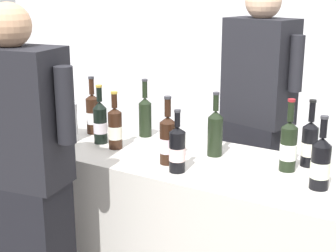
{
  "coord_description": "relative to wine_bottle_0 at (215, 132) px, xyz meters",
  "views": [
    {
      "loc": [
        1.13,
        -2.12,
        1.78
      ],
      "look_at": [
        -0.15,
        0.0,
        1.07
      ],
      "focal_mm": 53.21,
      "sensor_mm": 36.0,
      "label": 1
    }
  ],
  "objects": [
    {
      "name": "wall_back",
      "position": [
        -0.08,
        2.5,
        0.35
      ],
      "size": [
        8.0,
        0.1,
        2.8
      ],
      "primitive_type": "cube",
      "color": "white",
      "rests_on": "ground_plane"
    },
    {
      "name": "counter",
      "position": [
        -0.08,
        -0.1,
        -0.59
      ],
      "size": [
        2.12,
        0.68,
        0.92
      ],
      "primitive_type": "cube",
      "color": "beige",
      "rests_on": "ground_plane"
    },
    {
      "name": "wine_bottle_0",
      "position": [
        0.0,
        0.0,
        0.0
      ],
      "size": [
        0.08,
        0.08,
        0.34
      ],
      "color": "black",
      "rests_on": "counter"
    },
    {
      "name": "wine_bottle_1",
      "position": [
        -0.51,
        -0.17,
        -0.01
      ],
      "size": [
        0.08,
        0.08,
        0.31
      ],
      "color": "black",
      "rests_on": "counter"
    },
    {
      "name": "wine_bottle_2",
      "position": [
        -0.8,
        -0.01,
        -0.01
      ],
      "size": [
        0.08,
        0.08,
        0.34
      ],
      "color": "black",
      "rests_on": "counter"
    },
    {
      "name": "wine_bottle_3",
      "position": [
        -0.5,
        0.1,
        -0.0
      ],
      "size": [
        0.07,
        0.07,
        0.34
      ],
      "color": "black",
      "rests_on": "counter"
    },
    {
      "name": "wine_bottle_4",
      "position": [
        -0.15,
        -0.23,
        -0.01
      ],
      "size": [
        0.08,
        0.08,
        0.34
      ],
      "color": "black",
      "rests_on": "counter"
    },
    {
      "name": "wine_bottle_5",
      "position": [
        0.58,
        -0.16,
        -0.01
      ],
      "size": [
        0.09,
        0.09,
        0.33
      ],
      "color": "black",
      "rests_on": "counter"
    },
    {
      "name": "wine_bottle_6",
      "position": [
        0.39,
        -0.02,
        -0.0
      ],
      "size": [
        0.08,
        0.08,
        0.35
      ],
      "color": "black",
      "rests_on": "counter"
    },
    {
      "name": "wine_bottle_7",
      "position": [
        0.46,
        0.1,
        -0.01
      ],
      "size": [
        0.08,
        0.08,
        0.33
      ],
      "color": "black",
      "rests_on": "counter"
    },
    {
      "name": "wine_bottle_8",
      "position": [
        -0.05,
        -0.3,
        -0.02
      ],
      "size": [
        0.08,
        0.08,
        0.3
      ],
      "color": "black",
      "rests_on": "counter"
    },
    {
      "name": "wine_bottle_9",
      "position": [
        -0.64,
        -0.14,
        -0.01
      ],
      "size": [
        0.08,
        0.08,
        0.33
      ],
      "color": "black",
      "rests_on": "counter"
    },
    {
      "name": "wine_glass",
      "position": [
        -0.19,
        -0.12,
        -0.0
      ],
      "size": [
        0.08,
        0.08,
        0.19
      ],
      "color": "silver",
      "rests_on": "counter"
    },
    {
      "name": "ice_bucket",
      "position": [
        -0.87,
        -0.23,
        -0.02
      ],
      "size": [
        0.24,
        0.24,
        0.22
      ],
      "color": "silver",
      "rests_on": "counter"
    },
    {
      "name": "person_server",
      "position": [
        -0.01,
        0.64,
        -0.17
      ],
      "size": [
        0.56,
        0.33,
        1.79
      ],
      "color": "black",
      "rests_on": "ground_plane"
    },
    {
      "name": "person_guest",
      "position": [
        -0.62,
        -0.75,
        -0.21
      ],
      "size": [
        0.59,
        0.31,
        1.71
      ],
      "color": "black",
      "rests_on": "ground_plane"
    }
  ]
}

